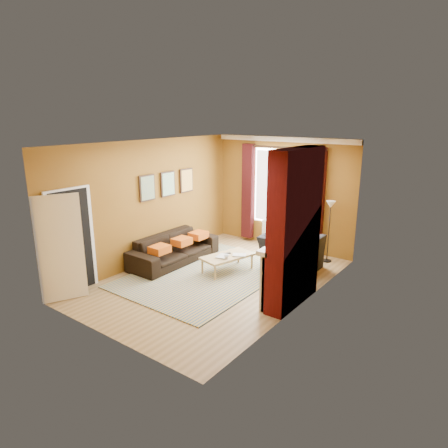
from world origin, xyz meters
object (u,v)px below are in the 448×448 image
(armchair, at_px, (291,252))
(wicker_stool, at_px, (279,243))
(coffee_table, at_px, (227,257))
(floor_lamp, at_px, (330,214))
(sofa, at_px, (174,249))

(armchair, distance_m, wicker_stool, 1.18)
(armchair, relative_size, coffee_table, 0.96)
(armchair, distance_m, floor_lamp, 1.28)
(coffee_table, bearing_deg, armchair, 58.47)
(wicker_stool, bearing_deg, sofa, -126.80)
(sofa, bearing_deg, coffee_table, -78.73)
(sofa, distance_m, floor_lamp, 3.66)
(sofa, relative_size, floor_lamp, 1.56)
(sofa, height_order, armchair, armchair)
(sofa, distance_m, wicker_stool, 2.65)
(floor_lamp, bearing_deg, armchair, -116.60)
(sofa, xyz_separation_m, wicker_stool, (1.58, 2.12, -0.11))
(sofa, xyz_separation_m, coffee_table, (1.33, 0.27, 0.01))
(coffee_table, bearing_deg, sofa, -153.85)
(sofa, xyz_separation_m, armchair, (2.36, 1.24, 0.06))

